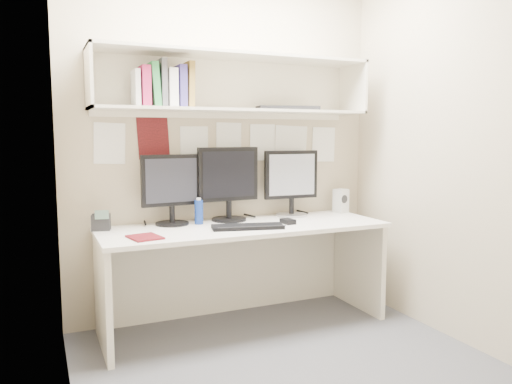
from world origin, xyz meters
name	(u,v)px	position (x,y,z in m)	size (l,w,h in m)	color
floor	(286,362)	(0.00, 0.00, 0.00)	(2.40, 2.00, 0.01)	#4B4B50
wall_back	(226,143)	(0.00, 1.00, 1.30)	(2.40, 0.02, 2.60)	tan
wall_front	(406,150)	(0.00, -1.00, 1.30)	(2.40, 0.02, 2.60)	tan
wall_left	(62,147)	(-1.20, 0.00, 1.30)	(0.02, 2.00, 2.60)	tan
wall_right	(447,144)	(1.20, 0.00, 1.30)	(0.02, 2.00, 2.60)	tan
desk	(244,275)	(0.00, 0.65, 0.37)	(2.00, 0.70, 0.73)	white
overhead_hutch	(232,84)	(0.00, 0.86, 1.72)	(2.00, 0.38, 0.40)	beige
pinned_papers	(226,149)	(0.00, 0.99, 1.25)	(1.92, 0.01, 0.48)	white
monitor_left	(171,187)	(-0.46, 0.87, 1.00)	(0.42, 0.23, 0.49)	black
monitor_center	(228,182)	(-0.03, 0.87, 1.02)	(0.46, 0.25, 0.54)	black
monitor_right	(291,181)	(0.49, 0.87, 1.00)	(0.44, 0.24, 0.51)	#A5A5AA
keyboard	(248,227)	(-0.03, 0.51, 0.74)	(0.48, 0.17, 0.02)	black
mouse	(288,221)	(0.30, 0.56, 0.75)	(0.07, 0.11, 0.03)	black
speaker	(341,201)	(0.94, 0.86, 0.83)	(0.12, 0.12, 0.19)	beige
blue_bottle	(199,212)	(-0.28, 0.81, 0.82)	(0.06, 0.06, 0.19)	navy
maroon_notebook	(145,237)	(-0.73, 0.48, 0.74)	(0.17, 0.21, 0.01)	#5B0F15
desk_phone	(101,222)	(-0.94, 0.85, 0.79)	(0.14, 0.13, 0.14)	black
book_stack	(164,86)	(-0.51, 0.80, 1.68)	(0.39, 0.19, 0.31)	beige
hutch_tray	(288,108)	(0.44, 0.84, 1.56)	(0.46, 0.17, 0.03)	black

